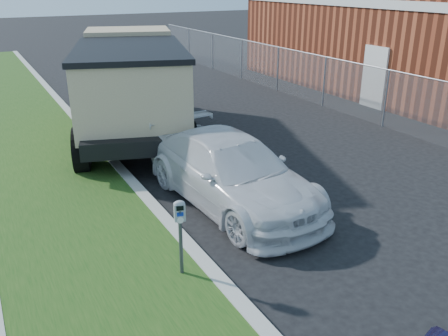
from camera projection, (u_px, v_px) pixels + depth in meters
name	position (u px, v px, depth m)	size (l,w,h in m)	color
ground	(311.00, 219.00, 9.32)	(120.00, 120.00, 0.00)	black
chainlink_fence	(325.00, 72.00, 17.22)	(0.06, 30.06, 30.00)	slate
brick_building	(421.00, 36.00, 20.36)	(9.20, 14.20, 4.17)	maroon
parking_meter	(180.00, 222.00, 7.07)	(0.20, 0.15, 1.25)	#3F4247
white_wagon	(231.00, 171.00, 9.79)	(1.98, 4.86, 1.41)	silver
dump_truck	(131.00, 80.00, 13.95)	(4.74, 7.81, 2.88)	black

